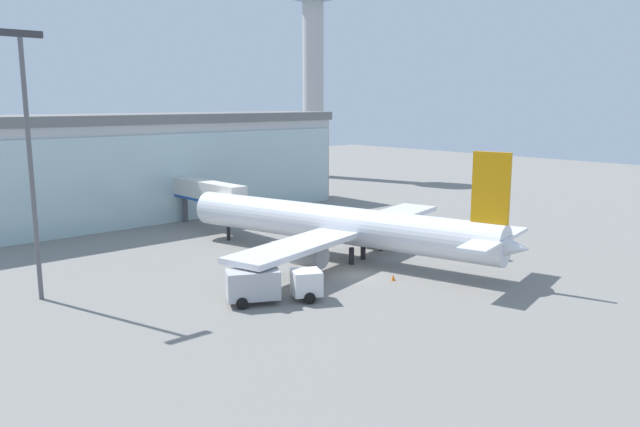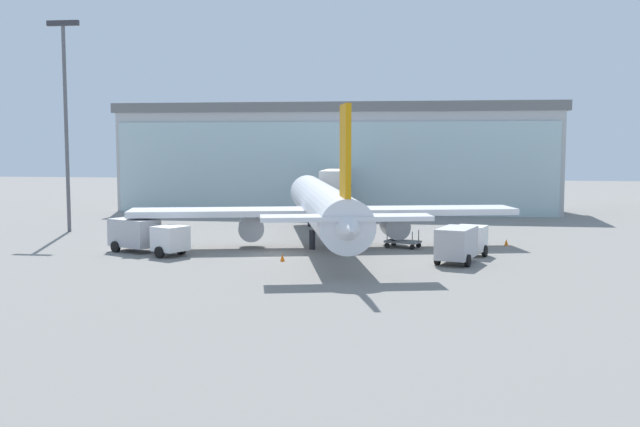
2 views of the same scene
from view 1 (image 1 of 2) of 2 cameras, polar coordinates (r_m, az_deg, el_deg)
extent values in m
plane|color=gray|center=(56.14, 3.30, -5.64)|extent=(240.00, 240.00, 0.00)
cube|color=#B5B5B5|center=(86.65, -15.47, 3.85)|extent=(55.08, 11.99, 12.49)
cube|color=silver|center=(81.31, -13.49, 3.10)|extent=(53.97, 0.30, 11.24)
cube|color=slate|center=(86.20, -15.69, 8.38)|extent=(56.18, 12.23, 1.20)
cube|color=beige|center=(77.00, -10.34, 2.04)|extent=(2.30, 13.95, 2.40)
cube|color=#194799|center=(77.15, -10.32, 1.27)|extent=(2.35, 13.95, 0.30)
cylinder|color=#4C4C51|center=(81.86, -12.23, 0.41)|extent=(0.70, 0.70, 3.37)
cylinder|color=#B0B0B0|center=(128.85, -0.63, 11.26)|extent=(4.25, 4.25, 35.21)
cylinder|color=#59595E|center=(52.19, -24.90, 3.39)|extent=(0.36, 0.36, 19.97)
cube|color=#333338|center=(52.14, -25.77, 14.61)|extent=(3.20, 0.40, 0.50)
cylinder|color=silver|center=(61.35, 1.29, -0.97)|extent=(11.57, 34.04, 3.64)
cone|color=silver|center=(71.94, -10.18, 0.54)|extent=(4.24, 3.77, 3.64)
cone|color=silver|center=(54.18, 16.62, -2.91)|extent=(4.13, 4.66, 3.28)
cube|color=silver|center=(60.53, 2.64, -1.48)|extent=(32.09, 11.61, 0.50)
cube|color=silver|center=(54.36, 15.65, -2.23)|extent=(11.26, 4.92, 0.30)
cube|color=orange|center=(53.79, 15.36, 2.28)|extent=(1.10, 3.19, 5.98)
cylinder|color=gray|center=(56.16, -1.08, -3.82)|extent=(2.79, 3.60, 2.10)
cylinder|color=gray|center=(66.19, 5.04, -1.69)|extent=(2.79, 3.60, 2.10)
cylinder|color=black|center=(59.62, 2.89, -3.89)|extent=(0.50, 0.50, 1.60)
cylinder|color=black|center=(61.44, 3.96, -3.47)|extent=(0.50, 0.50, 1.60)
cylinder|color=black|center=(70.39, -8.37, -1.79)|extent=(0.40, 0.40, 1.60)
cube|color=silver|center=(48.97, -1.25, -6.31)|extent=(2.97, 2.97, 1.90)
cube|color=#B2B2B7|center=(48.21, -6.15, -6.45)|extent=(4.56, 3.82, 2.20)
cylinder|color=black|center=(50.28, -1.52, -7.00)|extent=(0.94, 0.69, 0.90)
cylinder|color=black|center=(48.23, -0.95, -7.75)|extent=(0.94, 0.69, 0.90)
cylinder|color=black|center=(49.46, -7.46, -7.38)|extent=(0.94, 0.69, 0.90)
cylinder|color=black|center=(47.38, -7.14, -8.17)|extent=(0.94, 0.69, 0.90)
cube|color=silver|center=(67.85, 11.55, -1.83)|extent=(2.75, 2.75, 1.90)
cube|color=#B2B2B7|center=(64.57, 13.76, -2.39)|extent=(3.28, 4.47, 2.20)
cylinder|color=black|center=(67.42, 10.77, -2.70)|extent=(0.55, 0.95, 0.90)
cylinder|color=black|center=(68.70, 12.26, -2.51)|extent=(0.55, 0.95, 0.90)
cylinder|color=black|center=(63.39, 13.50, -3.64)|extent=(0.55, 0.95, 0.90)
cylinder|color=black|center=(64.75, 15.03, -3.41)|extent=(0.55, 0.95, 0.90)
cube|color=slate|center=(66.26, 6.14, -2.74)|extent=(3.18, 2.46, 0.16)
cylinder|color=black|center=(65.19, 5.57, -3.22)|extent=(0.45, 0.26, 0.44)
cylinder|color=slate|center=(65.01, 5.58, -2.51)|extent=(0.08, 0.08, 0.90)
cylinder|color=black|center=(66.44, 4.99, -2.95)|extent=(0.45, 0.26, 0.44)
cylinder|color=slate|center=(66.25, 5.00, -2.25)|extent=(0.08, 0.08, 0.90)
cylinder|color=black|center=(66.24, 7.29, -3.04)|extent=(0.45, 0.26, 0.44)
cylinder|color=slate|center=(66.05, 7.30, -2.34)|extent=(0.08, 0.08, 0.90)
cylinder|color=black|center=(67.46, 6.69, -2.78)|extent=(0.45, 0.26, 0.44)
cylinder|color=slate|center=(67.28, 6.70, -2.09)|extent=(0.08, 0.08, 0.90)
cone|color=orange|center=(54.69, 6.71, -5.83)|extent=(0.36, 0.36, 0.55)
cone|color=orange|center=(74.48, 9.09, -1.56)|extent=(0.36, 0.36, 0.55)
camera|label=2|loc=(54.36, 68.11, -3.17)|focal=42.00mm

